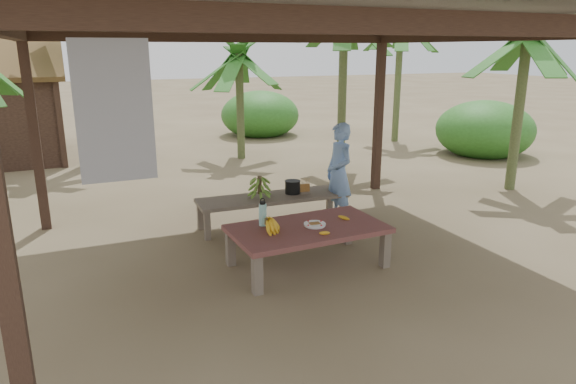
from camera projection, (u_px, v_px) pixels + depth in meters
name	position (u px, v px, depth m)	size (l,w,h in m)	color
ground	(286.00, 255.00, 6.49)	(80.00, 80.00, 0.00)	brown
pavilion	(285.00, 24.00, 5.72)	(6.60, 5.60, 2.95)	black
work_table	(308.00, 232.00, 6.05)	(1.84, 1.07, 0.50)	brown
bench	(273.00, 200.00, 7.47)	(2.22, 0.68, 0.45)	brown
ripe_banana_bunch	(266.00, 224.00, 5.83)	(0.30, 0.25, 0.18)	yellow
plate	(315.00, 225.00, 6.04)	(0.26, 0.26, 0.04)	white
loose_banana_front	(325.00, 233.00, 5.75)	(0.04, 0.14, 0.04)	yellow
loose_banana_side	(344.00, 218.00, 6.27)	(0.04, 0.15, 0.04)	yellow
water_flask	(263.00, 214.00, 6.03)	(0.09, 0.09, 0.34)	#3AB5A9
green_banana_stalk	(260.00, 186.00, 7.34)	(0.29, 0.29, 0.33)	#598C2D
cooking_pot	(293.00, 187.00, 7.56)	(0.22, 0.22, 0.19)	black
skewer_rack	(305.00, 186.00, 7.54)	(0.18, 0.08, 0.24)	#A57F47
woman	(339.00, 173.00, 7.57)	(0.54, 0.36, 1.49)	#79A1E5
banana_plant_ne	(344.00, 27.00, 10.47)	(1.80, 1.80, 3.43)	#596638
banana_plant_n	(239.00, 66.00, 11.65)	(1.80, 1.80, 2.61)	#596638
banana_plant_nw	(73.00, 14.00, 10.71)	(1.80, 1.80, 3.72)	#596638
banana_plant_e	(526.00, 49.00, 8.88)	(1.80, 1.80, 2.99)	#596638
banana_plant_far	(401.00, 31.00, 13.72)	(1.80, 1.80, 3.47)	#596638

